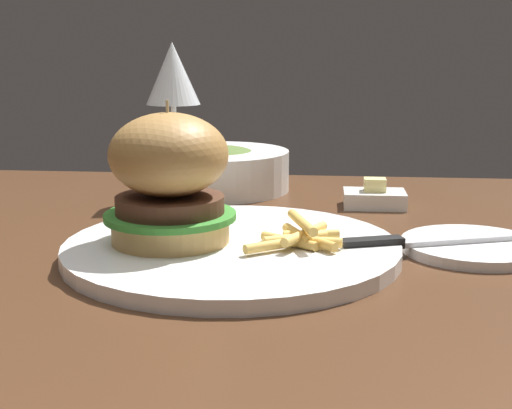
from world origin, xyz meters
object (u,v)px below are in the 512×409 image
main_plate (232,249)px  wine_glass (173,82)px  bread_plate (473,247)px  burger_sandwich (169,178)px  soup_bowl (217,169)px  butter_dish (374,198)px  table_knife (426,241)px

main_plate → wine_glass: wine_glass is taller
bread_plate → burger_sandwich: bearing=-171.8°
soup_bowl → butter_dish: bearing=-22.7°
main_plate → butter_dish: bearing=57.0°
table_knife → soup_bowl: bearing=129.8°
burger_sandwich → butter_dish: burger_sandwich is taller
wine_glass → burger_sandwich: bearing=-79.2°
bread_plate → soup_bowl: 0.40m
main_plate → bread_plate: size_ratio=2.29×
burger_sandwich → soup_bowl: 0.32m
main_plate → table_knife: (0.18, 0.02, 0.01)m
wine_glass → table_knife: 0.39m
wine_glass → bread_plate: size_ratio=1.45×
bread_plate → soup_bowl: bearing=136.5°
soup_bowl → bread_plate: bearing=-43.5°
wine_glass → table_knife: (0.29, -0.22, -0.14)m
main_plate → bread_plate: 0.23m
bread_plate → table_knife: table_knife is taller
main_plate → table_knife: size_ratio=1.55×
wine_glass → table_knife: size_ratio=0.98×
main_plate → wine_glass: size_ratio=1.58×
burger_sandwich → soup_bowl: burger_sandwich is taller
table_knife → soup_bowl: 0.38m
wine_glass → bread_plate: wine_glass is taller
bread_plate → soup_bowl: (-0.29, 0.28, 0.02)m
main_plate → wine_glass: 0.30m
bread_plate → table_knife: size_ratio=0.68×
burger_sandwich → wine_glass: wine_glass is taller
main_plate → soup_bowl: 0.32m
burger_sandwich → table_knife: 0.25m
main_plate → wine_glass: bearing=113.5°
burger_sandwich → bread_plate: bearing=8.2°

